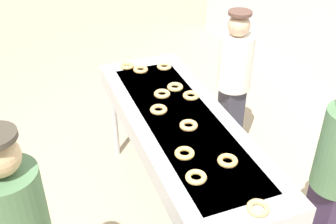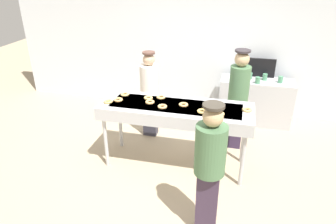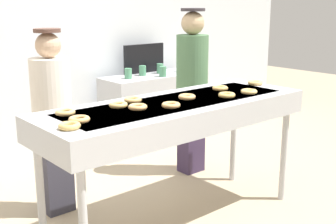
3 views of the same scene
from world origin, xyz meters
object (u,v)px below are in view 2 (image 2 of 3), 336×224
(glazed_donut_1, at_px, (162,107))
(menu_display, at_px, (259,68))
(paper_cup_1, at_px, (265,77))
(paper_cup_2, at_px, (258,80))
(glazed_donut_4, at_px, (247,110))
(glazed_donut_5, at_px, (183,105))
(glazed_donut_11, at_px, (202,111))
(customer_waiting, at_px, (210,165))
(glazed_donut_6, at_px, (118,100))
(glazed_donut_3, at_px, (220,114))
(fryer_conveyor, at_px, (176,111))
(worker_assistant, at_px, (238,95))
(paper_cup_0, at_px, (235,76))
(prep_counter, at_px, (255,101))
(worker_baker, at_px, (150,91))
(glazed_donut_0, at_px, (108,101))
(glazed_donut_7, at_px, (161,97))
(glazed_donut_2, at_px, (125,94))
(glazed_donut_8, at_px, (216,106))
(paper_cup_4, at_px, (250,76))
(glazed_donut_9, at_px, (148,98))
(paper_cup_3, at_px, (280,80))
(glazed_donut_10, at_px, (150,102))

(glazed_donut_1, height_order, menu_display, menu_display)
(paper_cup_1, xyz_separation_m, paper_cup_2, (-0.13, -0.22, 0.00))
(glazed_donut_4, distance_m, glazed_donut_5, 0.90)
(glazed_donut_4, xyz_separation_m, glazed_donut_11, (-0.61, -0.20, 0.00))
(customer_waiting, distance_m, paper_cup_2, 2.88)
(glazed_donut_1, bearing_deg, glazed_donut_6, 173.70)
(customer_waiting, bearing_deg, glazed_donut_3, 80.64)
(fryer_conveyor, bearing_deg, paper_cup_2, 53.37)
(glazed_donut_5, distance_m, paper_cup_2, 1.92)
(glazed_donut_3, bearing_deg, worker_assistant, 76.45)
(fryer_conveyor, xyz_separation_m, paper_cup_0, (0.78, 1.74, 0.02))
(prep_counter, bearing_deg, worker_baker, -152.53)
(glazed_donut_0, height_order, glazed_donut_7, same)
(glazed_donut_2, relative_size, worker_assistant, 0.08)
(glazed_donut_5, distance_m, paper_cup_1, 2.17)
(glazed_donut_4, height_order, glazed_donut_8, same)
(glazed_donut_4, distance_m, customer_waiting, 1.34)
(fryer_conveyor, distance_m, paper_cup_4, 2.10)
(customer_waiting, height_order, menu_display, customer_waiting)
(glazed_donut_3, bearing_deg, glazed_donut_4, 31.97)
(paper_cup_0, bearing_deg, glazed_donut_1, -116.96)
(glazed_donut_8, height_order, glazed_donut_9, same)
(paper_cup_3, bearing_deg, glazed_donut_7, -140.65)
(glazed_donut_1, relative_size, paper_cup_2, 1.12)
(glazed_donut_1, xyz_separation_m, glazed_donut_3, (0.82, -0.05, 0.00))
(glazed_donut_2, height_order, glazed_donut_6, same)
(glazed_donut_11, xyz_separation_m, customer_waiting, (0.24, -1.09, -0.10))
(glazed_donut_0, xyz_separation_m, glazed_donut_1, (0.82, 0.02, 0.00))
(prep_counter, bearing_deg, worker_assistant, -108.05)
(glazed_donut_6, relative_size, paper_cup_4, 1.12)
(paper_cup_4, bearing_deg, menu_display, 47.45)
(glazed_donut_2, xyz_separation_m, glazed_donut_3, (1.50, -0.35, 0.00))
(glazed_donut_8, xyz_separation_m, prep_counter, (0.63, 1.69, -0.59))
(worker_assistant, bearing_deg, glazed_donut_1, 33.22)
(glazed_donut_7, xyz_separation_m, customer_waiting, (0.92, -1.43, -0.10))
(glazed_donut_3, bearing_deg, paper_cup_0, 85.99)
(glazed_donut_3, distance_m, worker_assistant, 0.95)
(paper_cup_0, bearing_deg, paper_cup_1, 7.31)
(glazed_donut_5, distance_m, glazed_donut_6, 0.99)
(paper_cup_0, bearing_deg, paper_cup_2, -19.65)
(glazed_donut_11, bearing_deg, glazed_donut_10, 170.60)
(prep_counter, bearing_deg, menu_display, 90.00)
(glazed_donut_0, height_order, paper_cup_0, glazed_donut_0)
(glazed_donut_11, height_order, paper_cup_2, glazed_donut_11)
(paper_cup_2, bearing_deg, glazed_donut_9, -138.20)
(fryer_conveyor, distance_m, glazed_donut_2, 0.88)
(glazed_donut_4, relative_size, glazed_donut_11, 1.00)
(paper_cup_2, relative_size, paper_cup_4, 1.00)
(worker_assistant, relative_size, paper_cup_4, 13.93)
(fryer_conveyor, distance_m, glazed_donut_3, 0.68)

